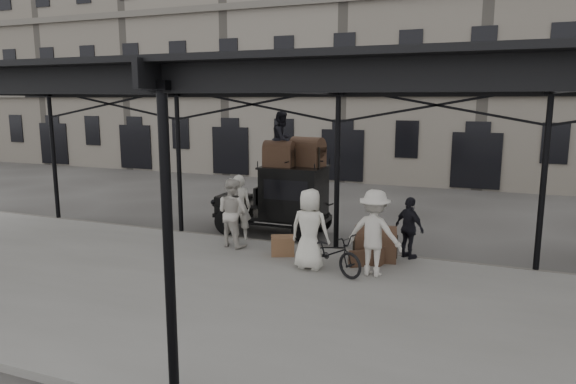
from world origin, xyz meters
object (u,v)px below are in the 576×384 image
taxi (285,197)px  bicycle (330,252)px  porter_official (409,228)px  steamer_trunk_platform (375,246)px  steamer_trunk_roof_near (279,156)px  porter_left (239,207)px

taxi → bicycle: (2.52, -3.37, -0.56)m
porter_official → bicycle: size_ratio=0.86×
steamer_trunk_platform → bicycle: bearing=-133.6°
steamer_trunk_roof_near → porter_left: bearing=-122.0°
taxi → porter_official: 4.36m
steamer_trunk_roof_near → steamer_trunk_platform: size_ratio=0.88×
taxi → steamer_trunk_platform: (3.31, -2.03, -0.68)m
porter_official → bicycle: 2.42m
porter_left → porter_official: bearing=155.0°
porter_official → porter_left: bearing=37.2°
porter_official → steamer_trunk_platform: size_ratio=1.57×
bicycle → steamer_trunk_platform: size_ratio=1.82×
porter_official → steamer_trunk_roof_near: size_ratio=1.79×
taxi → bicycle: size_ratio=1.96×
porter_official → steamer_trunk_platform: 1.00m
taxi → steamer_trunk_roof_near: (-0.08, -0.25, 1.31)m
porter_left → porter_official: (4.88, -0.00, -0.16)m
taxi → steamer_trunk_roof_near: steamer_trunk_roof_near is taller
porter_left → steamer_trunk_platform: bearing=148.3°
taxi → porter_left: taxi is taller
steamer_trunk_platform → porter_left: bearing=160.1°
taxi → porter_left: 1.74m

